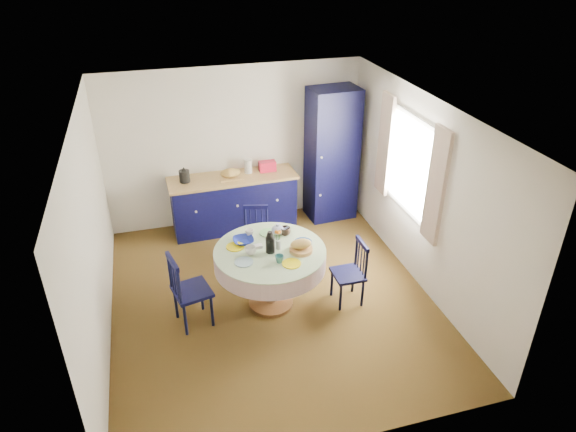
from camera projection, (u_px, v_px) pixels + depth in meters
name	position (u px, v px, depth m)	size (l,w,h in m)	color
floor	(272.00, 298.00, 6.67)	(4.50, 4.50, 0.00)	black
ceiling	(268.00, 112.00, 5.44)	(4.50, 4.50, 0.00)	white
wall_back	(235.00, 147.00, 7.94)	(4.00, 0.02, 2.50)	white
wall_left	(92.00, 239.00, 5.58)	(0.02, 4.50, 2.50)	white
wall_right	(422.00, 194.00, 6.53)	(0.02, 4.50, 2.50)	white
window	(410.00, 165.00, 6.63)	(0.10, 1.74, 1.45)	white
kitchen_counter	(234.00, 201.00, 8.06)	(1.99, 0.67, 1.12)	black
pantry_cabinet	(332.00, 155.00, 8.12)	(0.78, 0.59, 2.14)	black
dining_table	(271.00, 259.00, 6.23)	(1.36, 1.36, 1.10)	#523417
chair_left	(188.00, 290.00, 6.02)	(0.50, 0.52, 0.97)	black
chair_far	(256.00, 236.00, 7.21)	(0.45, 0.44, 0.85)	black
chair_right	(351.00, 272.00, 6.43)	(0.37, 0.39, 0.86)	black
mug_a	(250.00, 250.00, 6.06)	(0.13, 0.13, 0.10)	silver
mug_b	(279.00, 259.00, 5.92)	(0.10, 0.10, 0.09)	#31696E
mug_c	(285.00, 231.00, 6.45)	(0.14, 0.14, 0.11)	black
mug_d	(249.00, 233.00, 6.41)	(0.11, 0.11, 0.10)	silver
cobalt_bowl	(243.00, 241.00, 6.29)	(0.25, 0.25, 0.06)	navy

